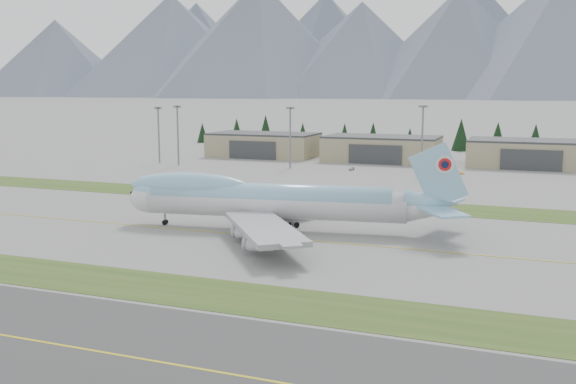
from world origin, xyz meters
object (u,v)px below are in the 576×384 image
at_px(hangar_center, 382,149).
at_px(service_vehicle_b, 459,174).
at_px(boeing_747_freighter, 271,200).
at_px(service_vehicle_a, 352,170).
at_px(hangar_left, 264,145).
at_px(hangar_right, 531,153).

distance_m(hangar_center, service_vehicle_b, 49.01).
bearing_deg(boeing_747_freighter, service_vehicle_a, 87.05).
xyz_separation_m(service_vehicle_a, service_vehicle_b, (39.74, 2.07, 0.00)).
distance_m(boeing_747_freighter, service_vehicle_b, 114.02).
distance_m(hangar_left, service_vehicle_b, 96.82).
height_order(boeing_747_freighter, hangar_left, boeing_747_freighter).
height_order(boeing_747_freighter, hangar_right, boeing_747_freighter).
distance_m(boeing_747_freighter, hangar_left, 155.74).
bearing_deg(service_vehicle_a, hangar_right, 30.08).
bearing_deg(hangar_left, hangar_center, 0.00).
bearing_deg(service_vehicle_a, boeing_747_freighter, -83.06).
bearing_deg(boeing_747_freighter, hangar_right, 61.02).
bearing_deg(service_vehicle_a, hangar_center, 85.05).
bearing_deg(hangar_left, service_vehicle_a, -34.40).
bearing_deg(boeing_747_freighter, hangar_left, 104.80).
xyz_separation_m(boeing_747_freighter, hangar_center, (-6.72, 142.98, -1.19)).
xyz_separation_m(hangar_right, service_vehicle_b, (-24.12, -32.95, -5.39)).
height_order(boeing_747_freighter, service_vehicle_a, boeing_747_freighter).
relative_size(hangar_center, service_vehicle_a, 12.49).
distance_m(boeing_747_freighter, hangar_right, 152.59).
distance_m(hangar_left, hangar_right, 115.00).
height_order(boeing_747_freighter, hangar_center, boeing_747_freighter).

